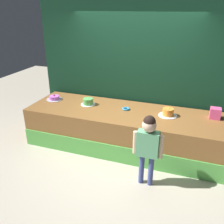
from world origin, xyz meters
TOP-DOWN VIEW (x-y plane):
  - ground_plane at (0.00, 0.00)m, footprint 12.00×12.00m
  - stage_platform at (0.00, 0.57)m, footprint 3.76×1.17m
  - curtain_backdrop at (0.00, 1.25)m, footprint 4.11×0.08m
  - child_figure at (0.65, -0.39)m, footprint 0.46×0.21m
  - pink_box at (1.60, 0.81)m, footprint 0.18×0.16m
  - donut at (0.00, 0.67)m, footprint 0.14×0.14m
  - cake_left at (-1.60, 0.69)m, footprint 0.33×0.33m
  - cake_center at (-0.80, 0.66)m, footprint 0.30×0.30m
  - cake_right at (0.80, 0.65)m, footprint 0.34×0.34m

SIDE VIEW (x-z plane):
  - ground_plane at x=0.00m, z-range 0.00..0.00m
  - stage_platform at x=0.00m, z-range 0.00..0.75m
  - child_figure at x=0.65m, z-range 0.17..1.35m
  - donut at x=0.00m, z-range 0.76..0.79m
  - cake_left at x=-1.60m, z-range 0.73..0.85m
  - cake_center at x=-0.80m, z-range 0.73..0.90m
  - cake_right at x=0.80m, z-range 0.72..0.91m
  - pink_box at x=1.60m, z-range 0.76..0.95m
  - curtain_backdrop at x=0.00m, z-range 0.00..3.06m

